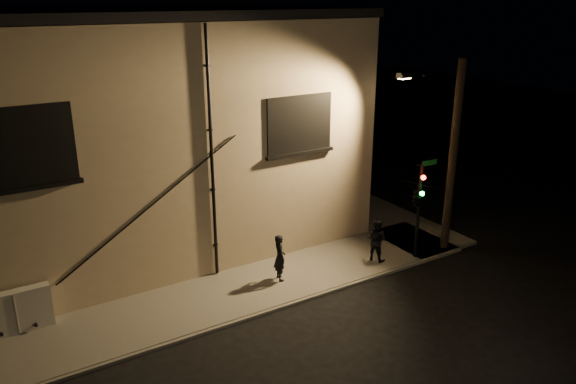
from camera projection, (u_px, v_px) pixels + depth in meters
ground at (307, 299)px, 18.03m from camera, size 90.00×90.00×0.00m
sidewalk at (271, 241)px, 22.13m from camera, size 21.00×16.00×0.12m
building at (120, 124)px, 22.27m from camera, size 16.20×12.23×8.80m
utility_cabinet at (15, 312)px, 15.88m from camera, size 1.96×0.33×1.29m
pedestrian_a at (280, 257)px, 18.78m from camera, size 0.50×0.66×1.63m
pedestrian_b at (376, 240)px, 20.21m from camera, size 0.85×0.94×1.58m
traffic_signal at (418, 196)px, 19.69m from camera, size 1.39×2.15×3.64m
streetlamp_pole at (450, 153)px, 20.31m from camera, size 2.03×1.39×7.20m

